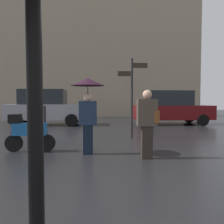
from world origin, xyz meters
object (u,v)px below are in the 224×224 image
(pedestrian_with_umbrella, at_px, (88,97))
(pedestrian_with_bag, at_px, (148,120))
(parked_scooter, at_px, (28,131))
(street_signpost, at_px, (132,90))
(parked_car_left, at_px, (46,107))
(parked_car_right, at_px, (170,108))

(pedestrian_with_umbrella, relative_size, pedestrian_with_bag, 1.20)
(parked_scooter, bearing_deg, street_signpost, 27.25)
(parked_scooter, bearing_deg, pedestrian_with_umbrella, -19.33)
(parked_scooter, bearing_deg, pedestrian_with_bag, -22.59)
(pedestrian_with_umbrella, xyz_separation_m, parked_scooter, (-1.61, 0.39, -0.91))
(pedestrian_with_umbrella, distance_m, parked_car_left, 7.65)
(parked_scooter, distance_m, parked_car_left, 6.86)
(parked_scooter, xyz_separation_m, parked_car_left, (-1.05, 6.76, 0.45))
(pedestrian_with_umbrella, height_order, parked_car_right, pedestrian_with_umbrella)
(pedestrian_with_umbrella, distance_m, parked_scooter, 1.89)
(parked_scooter, xyz_separation_m, parked_car_right, (6.04, 6.66, 0.42))
(parked_car_right, bearing_deg, parked_scooter, 60.53)
(parked_car_right, height_order, street_signpost, street_signpost)
(pedestrian_with_bag, bearing_deg, street_signpost, 18.12)
(pedestrian_with_umbrella, xyz_separation_m, parked_car_right, (4.43, 7.05, -0.49))
(pedestrian_with_bag, xyz_separation_m, street_signpost, (0.07, 2.93, 0.84))
(parked_car_right, distance_m, street_signpost, 5.57)
(parked_car_left, relative_size, street_signpost, 1.51)
(parked_car_left, bearing_deg, pedestrian_with_umbrella, 112.68)
(pedestrian_with_bag, distance_m, parked_scooter, 3.19)
(parked_car_right, bearing_deg, pedestrian_with_umbrella, 70.61)
(parked_scooter, relative_size, parked_car_right, 0.30)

